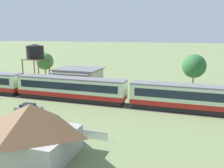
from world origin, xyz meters
name	(u,v)px	position (x,y,z in m)	size (l,w,h in m)	color
passenger_train	(130,92)	(-18.91, 1.39, 2.38)	(85.72, 3.18, 4.29)	#AD1E19
railway_track	(122,105)	(-20.34, 1.39, 0.01)	(150.77, 3.60, 0.04)	#665B51
station_building	(79,78)	(-33.60, 12.11, 2.19)	(10.00, 9.22, 4.32)	beige
water_tower	(35,52)	(-46.65, 14.60, 7.45)	(5.07, 5.07, 9.49)	brown
cottage_brown_roof	(32,129)	(-24.03, -17.73, 2.80)	(8.61, 6.86, 5.40)	#9E9E99
parked_car_grey	(29,108)	(-33.12, -6.57, 0.62)	(4.15, 2.11, 1.29)	gray
yard_tree_1	(45,61)	(-47.96, 20.48, 4.49)	(4.74, 4.74, 6.86)	brown
yard_tree_2	(194,66)	(-8.83, 16.74, 5.25)	(5.00, 5.00, 7.76)	brown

